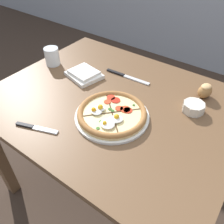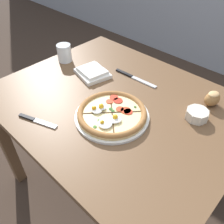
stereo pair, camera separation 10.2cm
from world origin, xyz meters
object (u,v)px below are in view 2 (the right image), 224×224
at_px(dining_table, 117,117).
at_px(ramekin_bowl, 197,114).
at_px(knife_spare, 37,121).
at_px(pizza, 112,114).
at_px(bread_piece_near, 212,98).
at_px(water_glass, 64,54).
at_px(napkin_folded, 92,72).
at_px(knife_main, 135,78).

distance_m(dining_table, ramekin_bowl, 0.39).
height_order(ramekin_bowl, knife_spare, ramekin_bowl).
bearing_deg(pizza, bread_piece_near, 54.43).
height_order(pizza, bread_piece_near, bread_piece_near).
height_order(ramekin_bowl, bread_piece_near, bread_piece_near).
relative_size(dining_table, water_glass, 11.58).
bearing_deg(napkin_folded, pizza, -29.19).
distance_m(pizza, water_glass, 0.58).
distance_m(pizza, knife_spare, 0.32).
bearing_deg(pizza, water_glass, 162.73).
distance_m(dining_table, napkin_folded, 0.29).
bearing_deg(pizza, knife_main, 112.10).
bearing_deg(knife_main, dining_table, -76.55).
xyz_separation_m(ramekin_bowl, napkin_folded, (-0.59, -0.07, -0.01)).
relative_size(napkin_folded, knife_main, 0.79).
height_order(dining_table, napkin_folded, napkin_folded).
xyz_separation_m(napkin_folded, knife_spare, (0.10, -0.42, -0.01)).
relative_size(pizza, napkin_folded, 1.60).
height_order(ramekin_bowl, knife_main, ramekin_bowl).
distance_m(napkin_folded, knife_spare, 0.43).
distance_m(knife_main, water_glass, 0.45).
relative_size(ramekin_bowl, knife_main, 0.38).
bearing_deg(water_glass, knife_main, 17.92).
bearing_deg(bread_piece_near, ramekin_bowl, -90.61).
bearing_deg(bread_piece_near, knife_spare, -127.97).
height_order(napkin_folded, bread_piece_near, bread_piece_near).
relative_size(pizza, bread_piece_near, 3.53).
relative_size(ramekin_bowl, knife_spare, 0.53).
bearing_deg(knife_spare, dining_table, 46.93).
xyz_separation_m(dining_table, napkin_folded, (-0.25, 0.07, 0.12)).
xyz_separation_m(knife_main, knife_spare, (-0.09, -0.55, 0.00)).
distance_m(ramekin_bowl, water_glass, 0.83).
bearing_deg(water_glass, napkin_folded, 1.20).
bearing_deg(bread_piece_near, dining_table, -140.48).
xyz_separation_m(dining_table, water_glass, (-0.49, 0.07, 0.15)).
height_order(napkin_folded, knife_spare, napkin_folded).
xyz_separation_m(bread_piece_near, knife_spare, (-0.49, -0.63, -0.03)).
bearing_deg(bread_piece_near, pizza, -125.57).
relative_size(ramekin_bowl, napkin_folded, 0.49).
bearing_deg(pizza, napkin_folded, 150.81).
height_order(knife_spare, water_glass, water_glass).
relative_size(bread_piece_near, knife_spare, 0.50).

